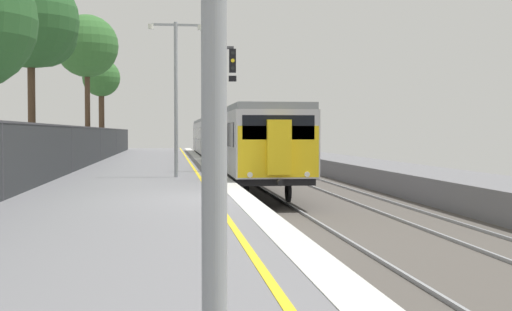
{
  "coord_description": "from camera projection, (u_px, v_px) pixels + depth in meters",
  "views": [
    {
      "loc": [
        -1.45,
        -16.88,
        1.65
      ],
      "look_at": [
        1.27,
        4.38,
        0.92
      ],
      "focal_mm": 47.58,
      "sensor_mm": 36.0,
      "label": 1
    }
  ],
  "objects": [
    {
      "name": "ground",
      "position": [
        331.0,
        221.0,
        17.33
      ],
      "size": [
        17.4,
        110.0,
        1.21
      ],
      "color": "slate"
    },
    {
      "name": "commuter_train_at_platform",
      "position": [
        227.0,
        139.0,
        42.24
      ],
      "size": [
        2.83,
        40.97,
        3.81
      ],
      "color": "#B7B7BC",
      "rests_on": "ground"
    },
    {
      "name": "signal_gantry",
      "position": [
        219.0,
        94.0,
        28.52
      ],
      "size": [
        1.1,
        0.24,
        5.28
      ],
      "color": "#47474C",
      "rests_on": "ground"
    },
    {
      "name": "speed_limit_sign",
      "position": [
        218.0,
        133.0,
        23.84
      ],
      "size": [
        0.59,
        0.08,
        2.57
      ],
      "color": "#59595B",
      "rests_on": "ground"
    },
    {
      "name": "platform_lamp_mid",
      "position": [
        176.0,
        86.0,
        24.89
      ],
      "size": [
        2.0,
        0.2,
        5.7
      ],
      "color": "#93999E",
      "rests_on": "ground"
    },
    {
      "name": "platform_back_fence",
      "position": [
        2.0,
        159.0,
        16.25
      ],
      "size": [
        0.07,
        99.0,
        1.94
      ],
      "color": "#282B2D",
      "rests_on": "ground"
    },
    {
      "name": "background_tree_left",
      "position": [
        34.0,
        24.0,
        30.08
      ],
      "size": [
        4.23,
        4.23,
        8.73
      ],
      "color": "#473323",
      "rests_on": "ground"
    },
    {
      "name": "background_tree_centre",
      "position": [
        101.0,
        80.0,
        50.8
      ],
      "size": [
        2.81,
        2.81,
        7.17
      ],
      "color": "#473323",
      "rests_on": "ground"
    },
    {
      "name": "background_tree_right",
      "position": [
        85.0,
        48.0,
        41.5
      ],
      "size": [
        3.83,
        3.83,
        8.88
      ],
      "color": "#473323",
      "rests_on": "ground"
    }
  ]
}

